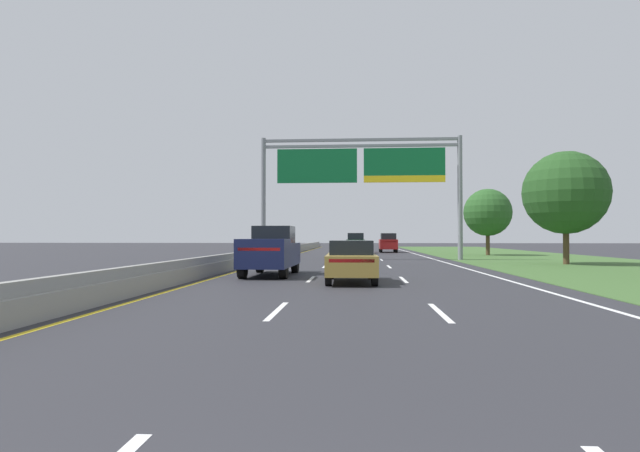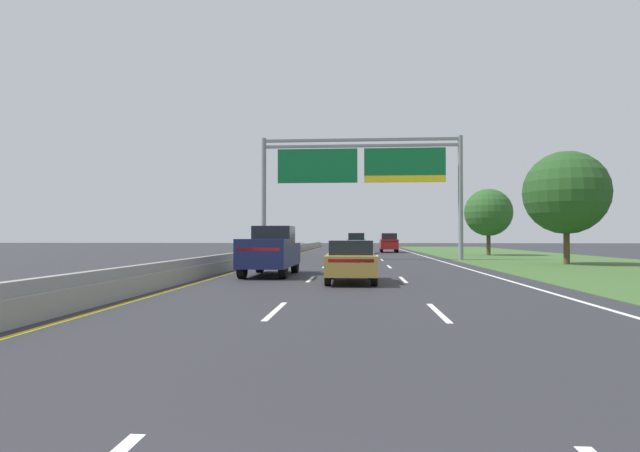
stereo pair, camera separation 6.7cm
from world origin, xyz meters
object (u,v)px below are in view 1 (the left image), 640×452
(overhead_sign_gantry, at_px, (360,172))
(car_darkgreen_centre_lane_suv, at_px, (356,243))
(car_gold_centre_lane_sedan, at_px, (351,260))
(roadside_tree_mid, at_px, (566,193))
(pickup_truck_navy, at_px, (271,251))
(car_red_right_lane_suv, at_px, (388,242))
(roadside_tree_far, at_px, (488,212))

(overhead_sign_gantry, height_order, car_darkgreen_centre_lane_suv, overhead_sign_gantry)
(car_gold_centre_lane_sedan, bearing_deg, overhead_sign_gantry, -2.45)
(roadside_tree_mid, bearing_deg, pickup_truck_navy, -148.71)
(car_red_right_lane_suv, bearing_deg, car_gold_centre_lane_sedan, 175.13)
(pickup_truck_navy, xyz_separation_m, car_darkgreen_centre_lane_suv, (3.75, 31.84, 0.02))
(overhead_sign_gantry, distance_m, car_darkgreen_centre_lane_suv, 16.78)
(roadside_tree_mid, bearing_deg, overhead_sign_gantry, 155.19)
(car_red_right_lane_suv, height_order, roadside_tree_mid, roadside_tree_mid)
(pickup_truck_navy, bearing_deg, roadside_tree_mid, -58.09)
(car_darkgreen_centre_lane_suv, relative_size, car_gold_centre_lane_sedan, 1.07)
(car_red_right_lane_suv, bearing_deg, roadside_tree_far, -135.34)
(overhead_sign_gantry, bearing_deg, car_red_right_lane_suv, 80.49)
(car_darkgreen_centre_lane_suv, height_order, roadside_tree_far, roadside_tree_far)
(car_darkgreen_centre_lane_suv, height_order, car_red_right_lane_suv, same)
(car_gold_centre_lane_sedan, bearing_deg, roadside_tree_far, -23.67)
(car_red_right_lane_suv, xyz_separation_m, roadside_tree_mid, (9.40, -25.02, 3.34))
(overhead_sign_gantry, bearing_deg, car_darkgreen_centre_lane_suv, 91.28)
(overhead_sign_gantry, relative_size, pickup_truck_navy, 2.78)
(overhead_sign_gantry, relative_size, roadside_tree_far, 2.44)
(car_gold_centre_lane_sedan, xyz_separation_m, roadside_tree_far, (12.38, 29.52, 3.16))
(car_darkgreen_centre_lane_suv, height_order, car_gold_centre_lane_sedan, car_darkgreen_centre_lane_suv)
(pickup_truck_navy, distance_m, car_darkgreen_centre_lane_suv, 32.06)
(car_gold_centre_lane_sedan, height_order, roadside_tree_mid, roadside_tree_mid)
(roadside_tree_far, bearing_deg, car_red_right_lane_suv, 134.00)
(overhead_sign_gantry, height_order, car_gold_centre_lane_sedan, overhead_sign_gantry)
(pickup_truck_navy, relative_size, roadside_tree_mid, 0.77)
(car_gold_centre_lane_sedan, bearing_deg, pickup_truck_navy, 46.45)
(car_gold_centre_lane_sedan, bearing_deg, roadside_tree_mid, -45.20)
(overhead_sign_gantry, height_order, car_red_right_lane_suv, overhead_sign_gantry)
(car_red_right_lane_suv, relative_size, roadside_tree_mid, 0.67)
(car_darkgreen_centre_lane_suv, distance_m, roadside_tree_far, 13.75)
(roadside_tree_mid, relative_size, roadside_tree_far, 1.13)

